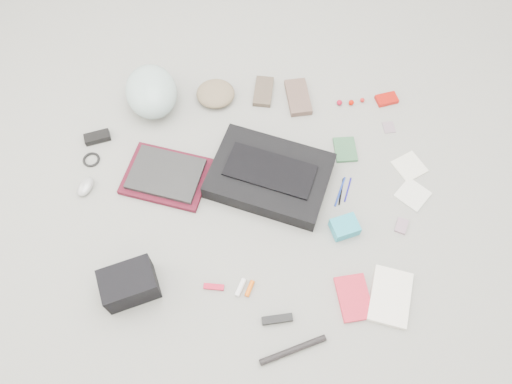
{
  "coord_description": "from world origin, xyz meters",
  "views": [
    {
      "loc": [
        0.03,
        -1.03,
        1.99
      ],
      "look_at": [
        0.0,
        0.0,
        0.05
      ],
      "focal_mm": 35.0,
      "sensor_mm": 36.0,
      "label": 1
    }
  ],
  "objects_px": {
    "book_red": "(354,298)",
    "accordion_wallet": "(345,227)",
    "bike_helmet": "(151,92)",
    "camera_bag": "(129,284)",
    "laptop": "(166,174)",
    "messenger_bag": "(270,176)"
  },
  "relations": [
    {
      "from": "bike_helmet",
      "to": "accordion_wallet",
      "type": "distance_m",
      "value": 1.12
    },
    {
      "from": "camera_bag",
      "to": "accordion_wallet",
      "type": "relative_size",
      "value": 1.88
    },
    {
      "from": "laptop",
      "to": "camera_bag",
      "type": "xyz_separation_m",
      "value": [
        -0.08,
        -0.53,
        0.03
      ]
    },
    {
      "from": "messenger_bag",
      "to": "laptop",
      "type": "bearing_deg",
      "value": -162.68
    },
    {
      "from": "messenger_bag",
      "to": "camera_bag",
      "type": "xyz_separation_m",
      "value": [
        -0.55,
        -0.53,
        0.03
      ]
    },
    {
      "from": "book_red",
      "to": "accordion_wallet",
      "type": "distance_m",
      "value": 0.31
    },
    {
      "from": "messenger_bag",
      "to": "accordion_wallet",
      "type": "xyz_separation_m",
      "value": [
        0.33,
        -0.24,
        -0.02
      ]
    },
    {
      "from": "messenger_bag",
      "to": "laptop",
      "type": "xyz_separation_m",
      "value": [
        -0.47,
        0.0,
        -0.01
      ]
    },
    {
      "from": "laptop",
      "to": "camera_bag",
      "type": "distance_m",
      "value": 0.54
    },
    {
      "from": "messenger_bag",
      "to": "camera_bag",
      "type": "height_order",
      "value": "camera_bag"
    },
    {
      "from": "accordion_wallet",
      "to": "book_red",
      "type": "bearing_deg",
      "value": -105.86
    },
    {
      "from": "book_red",
      "to": "accordion_wallet",
      "type": "xyz_separation_m",
      "value": [
        -0.02,
        0.3,
        0.02
      ]
    },
    {
      "from": "bike_helmet",
      "to": "camera_bag",
      "type": "distance_m",
      "value": 0.95
    },
    {
      "from": "laptop",
      "to": "camera_bag",
      "type": "bearing_deg",
      "value": -85.32
    },
    {
      "from": "book_red",
      "to": "accordion_wallet",
      "type": "relative_size",
      "value": 1.67
    },
    {
      "from": "laptop",
      "to": "bike_helmet",
      "type": "xyz_separation_m",
      "value": [
        -0.11,
        0.42,
        0.06
      ]
    },
    {
      "from": "messenger_bag",
      "to": "book_red",
      "type": "bearing_deg",
      "value": -39.66
    },
    {
      "from": "bike_helmet",
      "to": "accordion_wallet",
      "type": "relative_size",
      "value": 2.74
    },
    {
      "from": "laptop",
      "to": "book_red",
      "type": "relative_size",
      "value": 1.69
    },
    {
      "from": "camera_bag",
      "to": "book_red",
      "type": "distance_m",
      "value": 0.9
    },
    {
      "from": "accordion_wallet",
      "to": "laptop",
      "type": "bearing_deg",
      "value": 143.17
    },
    {
      "from": "bike_helmet",
      "to": "accordion_wallet",
      "type": "xyz_separation_m",
      "value": [
        0.9,
        -0.66,
        -0.06
      ]
    }
  ]
}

